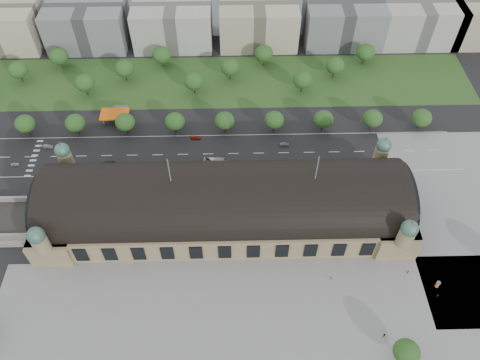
{
  "coord_description": "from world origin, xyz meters",
  "views": [
    {
      "loc": [
        3.72,
        -115.11,
        161.09
      ],
      "look_at": [
        6.5,
        9.6,
        14.0
      ],
      "focal_mm": 35.0,
      "sensor_mm": 36.0,
      "label": 1
    }
  ],
  "objects_px": {
    "petrol_station": "(118,112)",
    "pedestrian_2": "(408,272)",
    "parked_car_4": "(149,181)",
    "pedestrian_0": "(331,278)",
    "parked_car_2": "(66,176)",
    "bus_mid": "(215,161)",
    "traffic_car_1": "(48,147)",
    "parked_car_1": "(125,175)",
    "traffic_car_3": "(196,138)",
    "traffic_car_4": "(201,163)",
    "traffic_car_6": "(356,166)",
    "bus_west": "(177,167)",
    "traffic_car_2": "(109,164)",
    "pedestrian_4": "(384,335)",
    "traffic_car_0": "(15,164)",
    "parked_car_0": "(50,183)",
    "pedestrian_1": "(438,295)",
    "bus_east": "(251,168)",
    "advertising_column": "(438,284)",
    "parked_car_5": "(182,181)",
    "parked_car_3": "(145,175)",
    "traffic_car_5": "(284,144)",
    "parked_car_6": "(178,177)"
  },
  "relations": [
    {
      "from": "traffic_car_1",
      "to": "pedestrian_2",
      "type": "bearing_deg",
      "value": -109.65
    },
    {
      "from": "traffic_car_0",
      "to": "bus_west",
      "type": "xyz_separation_m",
      "value": [
        75.71,
        -4.2,
        0.92
      ]
    },
    {
      "from": "traffic_car_1",
      "to": "pedestrian_1",
      "type": "relative_size",
      "value": 2.54
    },
    {
      "from": "traffic_car_4",
      "to": "parked_car_3",
      "type": "xyz_separation_m",
      "value": [
        -25.4,
        -6.24,
        -0.04
      ]
    },
    {
      "from": "parked_car_4",
      "to": "pedestrian_0",
      "type": "bearing_deg",
      "value": 34.31
    },
    {
      "from": "traffic_car_1",
      "to": "traffic_car_4",
      "type": "xyz_separation_m",
      "value": [
        73.92,
        -12.65,
        0.01
      ]
    },
    {
      "from": "parked_car_0",
      "to": "parked_car_5",
      "type": "xyz_separation_m",
      "value": [
        59.15,
        0.0,
        -0.09
      ]
    },
    {
      "from": "parked_car_6",
      "to": "parked_car_1",
      "type": "bearing_deg",
      "value": -115.32
    },
    {
      "from": "petrol_station",
      "to": "traffic_car_4",
      "type": "xyz_separation_m",
      "value": [
        42.9,
        -34.05,
        -2.14
      ]
    },
    {
      "from": "pedestrian_4",
      "to": "pedestrian_1",
      "type": "bearing_deg",
      "value": 174.29
    },
    {
      "from": "parked_car_3",
      "to": "bus_mid",
      "type": "xyz_separation_m",
      "value": [
        31.74,
        7.0,
        0.72
      ]
    },
    {
      "from": "traffic_car_5",
      "to": "pedestrian_2",
      "type": "relative_size",
      "value": 2.69
    },
    {
      "from": "parked_car_0",
      "to": "pedestrian_0",
      "type": "xyz_separation_m",
      "value": [
        119.02,
        -50.34,
        0.13
      ]
    },
    {
      "from": "traffic_car_5",
      "to": "bus_east",
      "type": "bearing_deg",
      "value": 132.75
    },
    {
      "from": "bus_east",
      "to": "bus_mid",
      "type": "bearing_deg",
      "value": 72.49
    },
    {
      "from": "bus_mid",
      "to": "pedestrian_2",
      "type": "relative_size",
      "value": 6.14
    },
    {
      "from": "traffic_car_1",
      "to": "parked_car_1",
      "type": "height_order",
      "value": "traffic_car_1"
    },
    {
      "from": "traffic_car_3",
      "to": "traffic_car_4",
      "type": "distance_m",
      "value": 17.57
    },
    {
      "from": "petrol_station",
      "to": "traffic_car_3",
      "type": "height_order",
      "value": "petrol_station"
    },
    {
      "from": "traffic_car_3",
      "to": "bus_west",
      "type": "height_order",
      "value": "bus_west"
    },
    {
      "from": "parked_car_5",
      "to": "advertising_column",
      "type": "distance_m",
      "value": 113.1
    },
    {
      "from": "petrol_station",
      "to": "pedestrian_4",
      "type": "xyz_separation_m",
      "value": [
        109.55,
        -117.22,
        -1.96
      ]
    },
    {
      "from": "bus_west",
      "to": "pedestrian_2",
      "type": "bearing_deg",
      "value": -120.44
    },
    {
      "from": "parked_car_1",
      "to": "traffic_car_4",
      "type": "bearing_deg",
      "value": 67.68
    },
    {
      "from": "parked_car_2",
      "to": "bus_mid",
      "type": "bearing_deg",
      "value": 73.89
    },
    {
      "from": "traffic_car_3",
      "to": "pedestrian_0",
      "type": "bearing_deg",
      "value": -143.04
    },
    {
      "from": "traffic_car_1",
      "to": "parked_car_3",
      "type": "bearing_deg",
      "value": -106.36
    },
    {
      "from": "pedestrian_4",
      "to": "pedestrian_2",
      "type": "bearing_deg",
      "value": -158.85
    },
    {
      "from": "parked_car_1",
      "to": "parked_car_2",
      "type": "height_order",
      "value": "parked_car_2"
    },
    {
      "from": "traffic_car_0",
      "to": "parked_car_5",
      "type": "distance_m",
      "value": 79.08
    },
    {
      "from": "parked_car_1",
      "to": "pedestrian_1",
      "type": "distance_m",
      "value": 138.94
    },
    {
      "from": "bus_east",
      "to": "advertising_column",
      "type": "bearing_deg",
      "value": -132.25
    },
    {
      "from": "bus_west",
      "to": "pedestrian_4",
      "type": "bearing_deg",
      "value": -135.45
    },
    {
      "from": "parked_car_5",
      "to": "traffic_car_1",
      "type": "bearing_deg",
      "value": -138.01
    },
    {
      "from": "parked_car_3",
      "to": "traffic_car_0",
      "type": "bearing_deg",
      "value": -122.01
    },
    {
      "from": "traffic_car_1",
      "to": "parked_car_1",
      "type": "bearing_deg",
      "value": -110.86
    },
    {
      "from": "parked_car_1",
      "to": "parked_car_5",
      "type": "height_order",
      "value": "parked_car_1"
    },
    {
      "from": "traffic_car_0",
      "to": "pedestrian_4",
      "type": "relative_size",
      "value": 1.9
    },
    {
      "from": "parked_car_0",
      "to": "parked_car_2",
      "type": "relative_size",
      "value": 0.84
    },
    {
      "from": "traffic_car_6",
      "to": "pedestrian_0",
      "type": "distance_m",
      "value": 61.09
    },
    {
      "from": "petrol_station",
      "to": "pedestrian_2",
      "type": "xyz_separation_m",
      "value": [
        124.44,
        -92.41,
        -2.08
      ]
    },
    {
      "from": "traffic_car_6",
      "to": "parked_car_2",
      "type": "xyz_separation_m",
      "value": [
        -133.03,
        -3.34,
        -0.02
      ]
    },
    {
      "from": "traffic_car_6",
      "to": "pedestrian_2",
      "type": "distance_m",
      "value": 56.34
    },
    {
      "from": "traffic_car_1",
      "to": "parked_car_2",
      "type": "height_order",
      "value": "parked_car_2"
    },
    {
      "from": "traffic_car_4",
      "to": "bus_mid",
      "type": "bearing_deg",
      "value": 103.51
    },
    {
      "from": "traffic_car_2",
      "to": "parked_car_2",
      "type": "xyz_separation_m",
      "value": [
        -18.61,
        -7.1,
        -0.0
      ]
    },
    {
      "from": "traffic_car_2",
      "to": "traffic_car_4",
      "type": "relative_size",
      "value": 1.22
    },
    {
      "from": "parked_car_4",
      "to": "traffic_car_1",
      "type": "bearing_deg",
      "value": -136.06
    },
    {
      "from": "traffic_car_2",
      "to": "parked_car_6",
      "type": "distance_m",
      "value": 33.74
    },
    {
      "from": "traffic_car_0",
      "to": "pedestrian_0",
      "type": "xyz_separation_m",
      "value": [
        138.07,
        -62.12,
        0.26
      ]
    }
  ]
}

